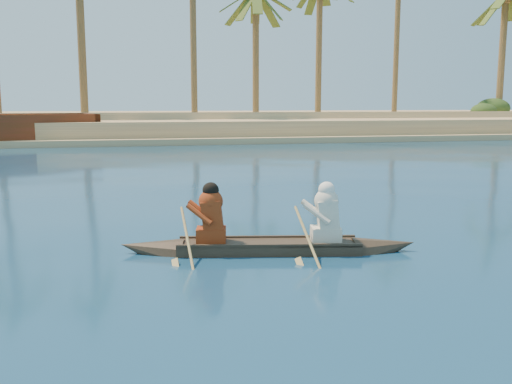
{
  "coord_description": "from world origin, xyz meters",
  "views": [
    {
      "loc": [
        -4.28,
        -10.26,
        2.36
      ],
      "look_at": [
        -1.87,
        0.07,
        0.71
      ],
      "focal_mm": 40.0,
      "sensor_mm": 36.0,
      "label": 1
    }
  ],
  "objects": [
    {
      "name": "ground",
      "position": [
        0.0,
        0.0,
        0.0
      ],
      "size": [
        160.0,
        160.0,
        0.0
      ],
      "primitive_type": "plane",
      "color": "navy",
      "rests_on": "ground"
    },
    {
      "name": "sandy_embankment",
      "position": [
        0.0,
        46.89,
        0.53
      ],
      "size": [
        150.0,
        51.0,
        1.5
      ],
      "color": "#DBBA7B",
      "rests_on": "ground"
    },
    {
      "name": "palm_grove",
      "position": [
        0.0,
        35.0,
        8.0
      ],
      "size": [
        110.0,
        14.0,
        16.0
      ],
      "primitive_type": null,
      "color": "#3E541D",
      "rests_on": "ground"
    },
    {
      "name": "shrub_cluster",
      "position": [
        0.0,
        31.5,
        1.2
      ],
      "size": [
        100.0,
        6.0,
        2.4
      ],
      "primitive_type": null,
      "color": "#1D3613",
      "rests_on": "ground"
    },
    {
      "name": "canoe",
      "position": [
        -2.06,
        -1.66,
        0.25
      ],
      "size": [
        4.76,
        1.54,
        1.3
      ],
      "rotation": [
        0.0,
        0.0,
        -0.2
      ],
      "color": "#3A2B1F",
      "rests_on": "ground"
    }
  ]
}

